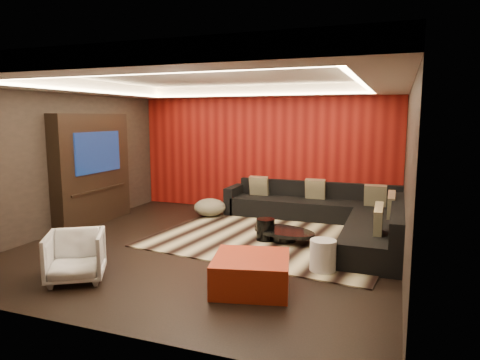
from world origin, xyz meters
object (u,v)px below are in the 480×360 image
at_px(white_side_table, 323,256).
at_px(sectional_sofa, 333,215).
at_px(coffee_table, 284,235).
at_px(orange_ottoman, 251,273).
at_px(armchair, 76,256).
at_px(drum_stool, 265,229).

relative_size(white_side_table, sectional_sofa, 0.12).
height_order(coffee_table, orange_ottoman, orange_ottoman).
xyz_separation_m(coffee_table, armchair, (-2.12, -2.66, 0.21)).
distance_m(white_side_table, orange_ottoman, 1.18).
bearing_deg(white_side_table, drum_stool, 136.19).
bearing_deg(orange_ottoman, coffee_table, 93.66).
relative_size(drum_stool, orange_ottoman, 0.40).
relative_size(coffee_table, orange_ottoman, 1.24).
relative_size(coffee_table, drum_stool, 3.08).
xyz_separation_m(drum_stool, white_side_table, (1.18, -1.13, 0.02)).
xyz_separation_m(drum_stool, sectional_sofa, (0.96, 1.26, 0.06)).
xyz_separation_m(coffee_table, sectional_sofa, (0.65, 1.20, 0.15)).
height_order(coffee_table, white_side_table, white_side_table).
bearing_deg(orange_ottoman, drum_stool, 102.23).
distance_m(coffee_table, armchair, 3.41).
relative_size(orange_ottoman, sectional_sofa, 0.26).
bearing_deg(sectional_sofa, coffee_table, -118.70).
bearing_deg(coffee_table, drum_stool, -167.79).
height_order(coffee_table, sectional_sofa, sectional_sofa).
bearing_deg(armchair, white_side_table, -6.52).
relative_size(drum_stool, armchair, 0.52).
distance_m(drum_stool, sectional_sofa, 1.59).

